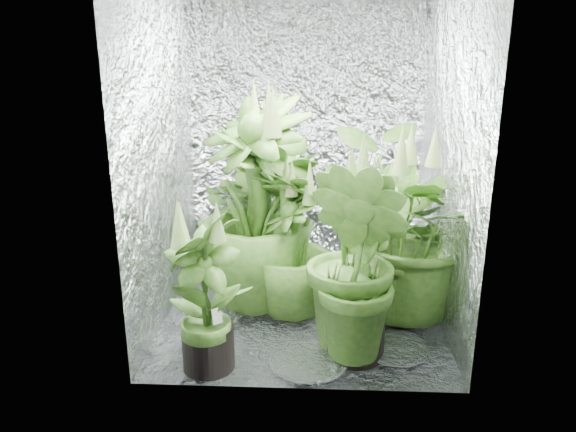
# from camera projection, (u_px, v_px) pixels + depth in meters

# --- Properties ---
(ground) EXTENTS (1.60, 1.60, 0.00)m
(ground) POSITION_uv_depth(u_px,v_px,m) (302.00, 310.00, 3.41)
(ground) COLOR white
(ground) RESTS_ON ground
(walls) EXTENTS (1.62, 1.62, 2.00)m
(walls) POSITION_uv_depth(u_px,v_px,m) (303.00, 148.00, 3.11)
(walls) COLOR white
(walls) RESTS_ON ground
(plant_a) EXTENTS (1.02, 1.02, 0.95)m
(plant_a) POSITION_uv_depth(u_px,v_px,m) (258.00, 212.00, 3.82)
(plant_a) COLOR black
(plant_a) RESTS_ON ground
(plant_b) EXTENTS (0.83, 0.83, 1.22)m
(plant_b) POSITION_uv_depth(u_px,v_px,m) (278.00, 205.00, 3.57)
(plant_b) COLOR black
(plant_b) RESTS_ON ground
(plant_c) EXTENTS (0.46, 0.46, 0.93)m
(plant_c) POSITION_uv_depth(u_px,v_px,m) (385.00, 236.00, 3.44)
(plant_c) COLOR black
(plant_c) RESTS_ON ground
(plant_d) EXTENTS (0.66, 0.66, 0.95)m
(plant_d) POSITION_uv_depth(u_px,v_px,m) (292.00, 244.00, 3.25)
(plant_d) COLOR black
(plant_d) RESTS_ON ground
(plant_e) EXTENTS (0.98, 0.98, 1.16)m
(plant_e) POSITION_uv_depth(u_px,v_px,m) (406.00, 230.00, 3.15)
(plant_e) COLOR black
(plant_e) RESTS_ON ground
(plant_f) EXTENTS (0.58, 0.58, 0.90)m
(plant_f) POSITION_uv_depth(u_px,v_px,m) (206.00, 293.00, 2.70)
(plant_f) COLOR black
(plant_f) RESTS_ON ground
(plant_g) EXTENTS (0.79, 0.79, 1.13)m
(plant_g) POSITION_uv_depth(u_px,v_px,m) (357.00, 263.00, 2.77)
(plant_g) COLOR black
(plant_g) RESTS_ON ground
(plant_h) EXTENTS (0.97, 0.97, 1.35)m
(plant_h) POSITION_uv_depth(u_px,v_px,m) (255.00, 206.00, 3.32)
(plant_h) COLOR black
(plant_h) RESTS_ON ground
(circulation_fan) EXTENTS (0.21, 0.33, 0.40)m
(circulation_fan) POSITION_uv_depth(u_px,v_px,m) (391.00, 263.00, 3.69)
(circulation_fan) COLOR black
(circulation_fan) RESTS_ON ground
(plant_label) EXTENTS (0.05, 0.05, 0.08)m
(plant_label) POSITION_uv_depth(u_px,v_px,m) (217.00, 316.00, 2.70)
(plant_label) COLOR white
(plant_label) RESTS_ON plant_f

